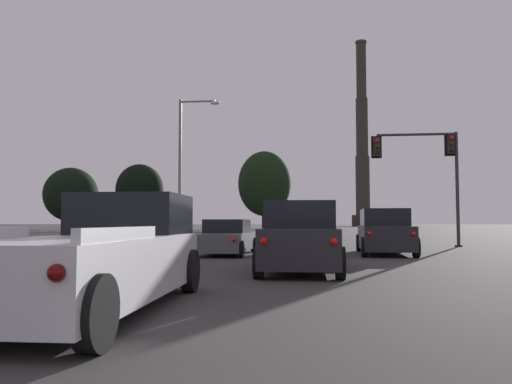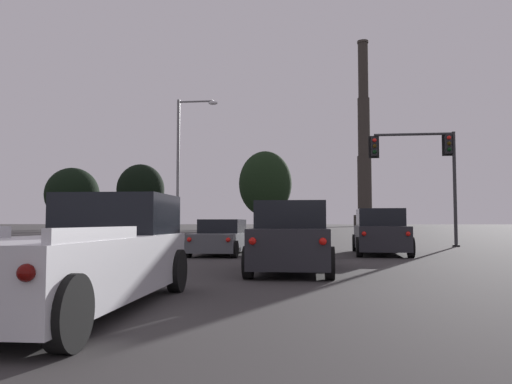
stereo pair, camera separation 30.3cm
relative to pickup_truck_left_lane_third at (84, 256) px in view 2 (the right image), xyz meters
The scene contains 11 objects.
pickup_truck_left_lane_third is the anchor object (origin of this frame).
suv_center_lane_second 6.84m from the pickup_truck_left_lane_third, 64.62° to the left, with size 2.11×4.91×1.86m.
suv_center_lane_front 13.14m from the pickup_truck_left_lane_third, 76.97° to the left, with size 2.20×4.94×1.86m.
suv_right_lane_front 15.05m from the pickup_truck_left_lane_third, 65.49° to the left, with size 2.29×4.97×1.86m.
sedan_left_lane_front 12.80m from the pickup_truck_left_lane_third, 90.93° to the left, with size 2.08×4.74×1.43m.
traffic_light_overhead_right 22.99m from the pickup_truck_left_lane_third, 64.78° to the left, with size 4.72×0.50×6.22m.
street_lamp 25.40m from the pickup_truck_left_lane_third, 101.39° to the left, with size 2.75×0.36×9.41m.
smokestack 149.40m from the pickup_truck_left_lane_third, 82.53° to the left, with size 6.83×6.83×57.29m.
treeline_center_left 72.98m from the pickup_truck_left_lane_third, 108.95° to the left, with size 7.52×6.77×10.48m.
treeline_right_mid 70.91m from the pickup_truck_left_lane_third, 93.18° to the left, with size 8.31×7.48×12.49m.
treeline_center_right 80.70m from the pickup_truck_left_lane_third, 116.97° to the left, with size 9.01×8.11×10.41m.
Camera 2 is at (0.31, 0.02, 1.32)m, focal length 35.00 mm.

